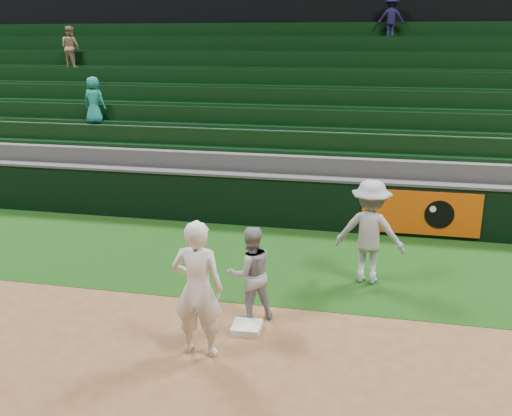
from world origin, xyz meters
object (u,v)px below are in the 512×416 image
at_px(first_base, 247,327).
at_px(base_coach, 370,232).
at_px(first_baseman, 198,289).
at_px(baserunner, 250,273).

bearing_deg(first_base, base_coach, 52.47).
relative_size(first_baseman, base_coach, 1.04).
height_order(first_base, base_coach, base_coach).
distance_m(first_base, base_coach, 3.04).
bearing_deg(base_coach, first_base, 60.13).
relative_size(baserunner, base_coach, 0.80).
height_order(baserunner, base_coach, base_coach).
xyz_separation_m(first_base, base_coach, (1.77, 2.30, 0.92)).
relative_size(first_base, base_coach, 0.23).
bearing_deg(base_coach, first_baseman, 61.20).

